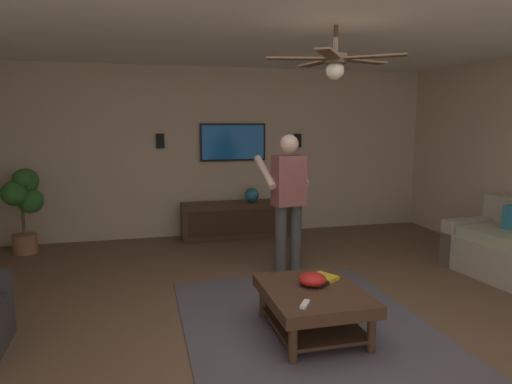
# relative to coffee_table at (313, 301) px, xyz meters

# --- Properties ---
(ground_plane) EXTENTS (8.84, 8.84, 0.00)m
(ground_plane) POSITION_rel_coffee_table_xyz_m (0.01, 0.04, -0.30)
(ground_plane) COLOR brown
(wall_back_tv) EXTENTS (0.10, 6.90, 2.62)m
(wall_back_tv) POSITION_rel_coffee_table_xyz_m (3.74, 0.04, 1.02)
(wall_back_tv) COLOR #C6B299
(wall_back_tv) RESTS_ON ground
(ceiling_slab) EXTENTS (7.57, 6.90, 0.10)m
(ceiling_slab) POSITION_rel_coffee_table_xyz_m (0.01, 0.04, 2.38)
(ceiling_slab) COLOR white
(area_rug) EXTENTS (2.56, 2.12, 0.01)m
(area_rug) POSITION_rel_coffee_table_xyz_m (0.20, 0.00, -0.29)
(area_rug) COLOR #514C56
(area_rug) RESTS_ON ground
(coffee_table) EXTENTS (1.00, 0.80, 0.40)m
(coffee_table) POSITION_rel_coffee_table_xyz_m (0.00, 0.00, 0.00)
(coffee_table) COLOR #422B1C
(coffee_table) RESTS_ON ground
(media_console) EXTENTS (0.45, 1.70, 0.55)m
(media_console) POSITION_rel_coffee_table_xyz_m (3.41, -0.06, -0.02)
(media_console) COLOR #422B1C
(media_console) RESTS_ON ground
(tv) EXTENTS (0.05, 1.04, 0.58)m
(tv) POSITION_rel_coffee_table_xyz_m (3.65, -0.06, 1.17)
(tv) COLOR black
(person_standing) EXTENTS (0.60, 0.60, 1.64)m
(person_standing) POSITION_rel_coffee_table_xyz_m (1.59, -0.29, 0.64)
(person_standing) COLOR #3F3F3F
(person_standing) RESTS_ON ground
(potted_plant_tall) EXTENTS (0.54, 0.50, 1.16)m
(potted_plant_tall) POSITION_rel_coffee_table_xyz_m (3.23, 2.91, 0.46)
(potted_plant_tall) COLOR #9E6B4C
(potted_plant_tall) RESTS_ON ground
(bowl) EXTENTS (0.24, 0.24, 0.11)m
(bowl) POSITION_rel_coffee_table_xyz_m (0.08, -0.02, 0.16)
(bowl) COLOR red
(bowl) RESTS_ON coffee_table
(remote_white) EXTENTS (0.15, 0.12, 0.02)m
(remote_white) POSITION_rel_coffee_table_xyz_m (-0.32, 0.19, 0.12)
(remote_white) COLOR white
(remote_white) RESTS_ON coffee_table
(remote_black) EXTENTS (0.12, 0.15, 0.02)m
(remote_black) POSITION_rel_coffee_table_xyz_m (0.03, -0.10, 0.12)
(remote_black) COLOR black
(remote_black) RESTS_ON coffee_table
(book) EXTENTS (0.27, 0.25, 0.04)m
(book) POSITION_rel_coffee_table_xyz_m (0.19, -0.18, 0.12)
(book) COLOR gold
(book) RESTS_ON coffee_table
(vase_round) EXTENTS (0.22, 0.22, 0.22)m
(vase_round) POSITION_rel_coffee_table_xyz_m (3.40, -0.30, 0.36)
(vase_round) COLOR teal
(vase_round) RESTS_ON media_console
(wall_speaker_left) EXTENTS (0.06, 0.12, 0.22)m
(wall_speaker_left) POSITION_rel_coffee_table_xyz_m (3.66, -1.13, 1.19)
(wall_speaker_left) COLOR black
(wall_speaker_right) EXTENTS (0.06, 0.12, 0.22)m
(wall_speaker_right) POSITION_rel_coffee_table_xyz_m (3.66, 1.06, 1.21)
(wall_speaker_right) COLOR black
(ceiling_fan) EXTENTS (1.14, 1.19, 0.46)m
(ceiling_fan) POSITION_rel_coffee_table_xyz_m (0.36, -0.31, 2.00)
(ceiling_fan) COLOR #4C3828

